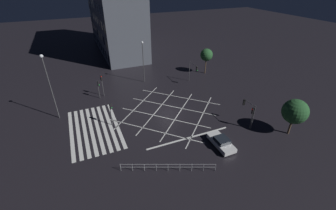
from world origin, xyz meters
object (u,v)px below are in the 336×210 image
Objects in this scene: traffic_light_sw_main at (102,81)px; street_lamp_west at (143,56)px; street_tree_near at (295,112)px; traffic_light_median_south at (111,110)px; street_lamp_east at (48,78)px; traffic_light_ne_main at (248,108)px; traffic_light_sw_cross at (98,86)px; waiting_car at (221,142)px; street_tree_far at (206,55)px; traffic_light_ne_cross at (252,114)px; traffic_light_nw_main at (193,69)px.

traffic_light_sw_main is 0.49× the size of street_lamp_west.
street_lamp_west reaches higher than street_tree_near.
street_lamp_east reaches higher than traffic_light_median_south.
street_lamp_east is at bearing -119.75° from street_tree_near.
traffic_light_ne_main is 0.38× the size of street_lamp_east.
traffic_light_sw_cross is 0.80× the size of waiting_car.
street_lamp_west reaches higher than traffic_light_ne_main.
street_tree_near is at bearing -1.97° from street_tree_far.
street_tree_near reaches higher than traffic_light_ne_main.
traffic_light_sw_main reaches higher than traffic_light_ne_main.
traffic_light_median_south is at bearing -117.81° from street_tree_near.
street_tree_far is at bearing 102.60° from street_lamp_east.
street_tree_far reaches higher than traffic_light_ne_main.
traffic_light_ne_cross is 1.04× the size of traffic_light_sw_cross.
waiting_car is at bearing 30.33° from traffic_light_sw_main.
street_tree_far is at bearing 6.68° from traffic_light_sw_cross.
street_lamp_west is (-20.33, -9.12, 2.71)m from traffic_light_ne_main.
traffic_light_sw_main is at bearing 45.88° from traffic_light_ne_main.
traffic_light_median_south is 0.96× the size of traffic_light_ne_main.
traffic_light_sw_cross is at bearing -54.43° from traffic_light_sw_main.
street_lamp_east is (4.05, -6.90, 4.29)m from traffic_light_sw_cross.
traffic_light_nw_main is 1.05× the size of traffic_light_sw_main.
traffic_light_sw_cross is (-9.22, -0.45, -0.24)m from traffic_light_median_south.
traffic_light_sw_main is (-17.31, -17.85, 0.09)m from traffic_light_ne_main.
traffic_light_nw_main reaches higher than traffic_light_ne_cross.
traffic_light_nw_main is 17.61m from traffic_light_sw_main.
traffic_light_sw_main is at bearing -95.38° from traffic_light_nw_main.
traffic_light_median_south is 1.10× the size of traffic_light_sw_cross.
street_lamp_west is at bearing -93.25° from street_tree_far.
street_lamp_west is (-21.46, -8.99, 3.06)m from traffic_light_ne_cross.
traffic_light_nw_main is at bearing 62.06° from street_lamp_west.
street_lamp_west is at bearing -67.27° from traffic_light_ne_cross.
traffic_light_ne_cross is at bearing 0.64° from traffic_light_nw_main.
traffic_light_ne_main is 22.45m from street_lamp_west.
traffic_light_ne_main is 20.19m from street_tree_far.
traffic_light_sw_main is (-18.44, -17.72, 0.44)m from traffic_light_ne_cross.
street_lamp_east reaches higher than traffic_light_nw_main.
street_lamp_west reaches higher than traffic_light_sw_main.
traffic_light_ne_cross is 29.21m from street_lamp_east.
street_tree_far reaches higher than traffic_light_median_south.
traffic_light_nw_main is at bearing 84.62° from traffic_light_sw_main.
street_lamp_west is (-12.78, 9.03, 2.91)m from traffic_light_median_south.
street_tree_near is at bearing 28.38° from street_lamp_west.
street_lamp_east is 34.26m from street_tree_near.
traffic_light_sw_main is 0.74× the size of street_tree_far.
traffic_light_ne_cross is 5.36m from street_tree_near.
traffic_light_nw_main is 0.78× the size of street_tree_far.
street_tree_near is at bearing -42.70° from traffic_light_sw_cross.
traffic_light_median_south is 25.21m from street_tree_near.
waiting_car is at bearing 14.97° from traffic_light_ne_cross.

